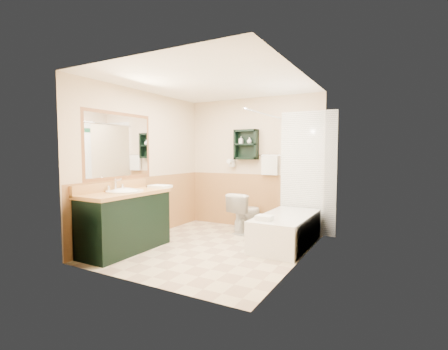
# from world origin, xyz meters

# --- Properties ---
(floor) EXTENTS (3.00, 3.00, 0.00)m
(floor) POSITION_xyz_m (0.00, 0.00, 0.00)
(floor) COLOR beige
(floor) RESTS_ON ground
(back_wall) EXTENTS (2.60, 0.04, 2.40)m
(back_wall) POSITION_xyz_m (0.00, 1.52, 1.20)
(back_wall) COLOR #F4DEBF
(back_wall) RESTS_ON ground
(left_wall) EXTENTS (0.04, 3.00, 2.40)m
(left_wall) POSITION_xyz_m (-1.32, 0.00, 1.20)
(left_wall) COLOR #F4DEBF
(left_wall) RESTS_ON ground
(right_wall) EXTENTS (0.04, 3.00, 2.40)m
(right_wall) POSITION_xyz_m (1.32, 0.00, 1.20)
(right_wall) COLOR #F4DEBF
(right_wall) RESTS_ON ground
(ceiling) EXTENTS (2.60, 3.00, 0.04)m
(ceiling) POSITION_xyz_m (0.00, 0.00, 2.42)
(ceiling) COLOR white
(ceiling) RESTS_ON back_wall
(wainscot_left) EXTENTS (2.98, 2.98, 1.00)m
(wainscot_left) POSITION_xyz_m (-1.29, 0.00, 0.50)
(wainscot_left) COLOR tan
(wainscot_left) RESTS_ON left_wall
(wainscot_back) EXTENTS (2.58, 2.58, 1.00)m
(wainscot_back) POSITION_xyz_m (0.00, 1.49, 0.50)
(wainscot_back) COLOR tan
(wainscot_back) RESTS_ON back_wall
(mirror_frame) EXTENTS (1.30, 1.30, 1.00)m
(mirror_frame) POSITION_xyz_m (-1.27, -0.55, 1.50)
(mirror_frame) COLOR brown
(mirror_frame) RESTS_ON left_wall
(mirror_glass) EXTENTS (1.20, 1.20, 0.90)m
(mirror_glass) POSITION_xyz_m (-1.27, -0.55, 1.50)
(mirror_glass) COLOR white
(mirror_glass) RESTS_ON left_wall
(tile_right) EXTENTS (1.50, 1.50, 2.10)m
(tile_right) POSITION_xyz_m (1.28, 0.75, 1.05)
(tile_right) COLOR white
(tile_right) RESTS_ON right_wall
(tile_back) EXTENTS (0.95, 0.95, 2.10)m
(tile_back) POSITION_xyz_m (1.03, 1.48, 1.05)
(tile_back) COLOR white
(tile_back) RESTS_ON back_wall
(tile_accent) EXTENTS (1.50, 1.50, 0.10)m
(tile_accent) POSITION_xyz_m (1.27, 0.75, 1.90)
(tile_accent) COLOR #124127
(tile_accent) RESTS_ON right_wall
(wall_shelf) EXTENTS (0.45, 0.15, 0.55)m
(wall_shelf) POSITION_xyz_m (-0.10, 1.41, 1.55)
(wall_shelf) COLOR black
(wall_shelf) RESTS_ON back_wall
(hair_dryer) EXTENTS (0.10, 0.24, 0.18)m
(hair_dryer) POSITION_xyz_m (-0.40, 1.43, 1.20)
(hair_dryer) COLOR silver
(hair_dryer) RESTS_ON back_wall
(towel_bar) EXTENTS (0.40, 0.06, 0.40)m
(towel_bar) POSITION_xyz_m (0.35, 1.45, 1.35)
(towel_bar) COLOR white
(towel_bar) RESTS_ON back_wall
(curtain_rod) EXTENTS (0.03, 1.60, 0.03)m
(curtain_rod) POSITION_xyz_m (0.53, 0.75, 2.00)
(curtain_rod) COLOR silver
(curtain_rod) RESTS_ON back_wall
(shower_curtain) EXTENTS (1.05, 1.05, 1.70)m
(shower_curtain) POSITION_xyz_m (0.53, 0.92, 1.15)
(shower_curtain) COLOR beige
(shower_curtain) RESTS_ON curtain_rod
(vanity) EXTENTS (0.59, 1.34, 0.85)m
(vanity) POSITION_xyz_m (-0.99, -0.72, 0.43)
(vanity) COLOR black
(vanity) RESTS_ON ground
(bathtub) EXTENTS (0.70, 1.50, 0.46)m
(bathtub) POSITION_xyz_m (0.93, 0.65, 0.23)
(bathtub) COLOR white
(bathtub) RESTS_ON ground
(toilet) EXTENTS (0.49, 0.75, 0.69)m
(toilet) POSITION_xyz_m (0.04, 1.10, 0.34)
(toilet) COLOR white
(toilet) RESTS_ON ground
(counter_towel) EXTENTS (0.31, 0.25, 0.04)m
(counter_towel) POSITION_xyz_m (-0.89, -0.08, 0.87)
(counter_towel) COLOR white
(counter_towel) RESTS_ON vanity
(vanity_book) EXTENTS (0.14, 0.09, 0.20)m
(vanity_book) POSITION_xyz_m (-1.16, -0.07, 0.95)
(vanity_book) COLOR black
(vanity_book) RESTS_ON vanity
(tub_towel) EXTENTS (0.22, 0.18, 0.07)m
(tub_towel) POSITION_xyz_m (0.78, 0.12, 0.50)
(tub_towel) COLOR white
(tub_towel) RESTS_ON bathtub
(soap_bottle_a) EXTENTS (0.06, 0.14, 0.06)m
(soap_bottle_a) POSITION_xyz_m (-0.20, 1.40, 1.60)
(soap_bottle_a) COLOR white
(soap_bottle_a) RESTS_ON wall_shelf
(soap_bottle_b) EXTENTS (0.11, 0.13, 0.09)m
(soap_bottle_b) POSITION_xyz_m (-0.03, 1.40, 1.61)
(soap_bottle_b) COLOR white
(soap_bottle_b) RESTS_ON wall_shelf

